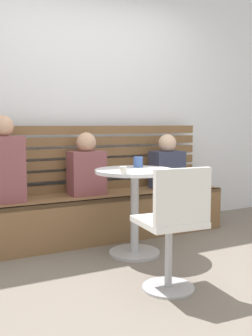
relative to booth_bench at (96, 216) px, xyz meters
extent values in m
plane|color=#70665B|center=(0.00, -1.20, -0.22)|extent=(8.00, 8.00, 0.00)
cube|color=silver|center=(0.00, 0.44, 1.23)|extent=(5.20, 0.10, 2.90)
cube|color=brown|center=(0.00, 0.00, 0.00)|extent=(2.70, 0.52, 0.44)
cube|color=brown|center=(0.00, -0.24, 0.20)|extent=(2.70, 0.04, 0.04)
cube|color=brown|center=(0.00, 0.24, 0.26)|extent=(2.65, 0.04, 0.09)
cube|color=brown|center=(0.00, 0.24, 0.39)|extent=(2.65, 0.04, 0.09)
cube|color=brown|center=(0.00, 0.24, 0.50)|extent=(2.65, 0.04, 0.09)
cube|color=brown|center=(0.00, 0.24, 0.62)|extent=(2.65, 0.04, 0.09)
cube|color=brown|center=(0.00, 0.24, 0.73)|extent=(2.65, 0.04, 0.09)
cube|color=brown|center=(0.00, 0.24, 0.84)|extent=(2.65, 0.04, 0.09)
cylinder|color=#ADADB2|center=(0.11, -0.59, -0.21)|extent=(0.44, 0.44, 0.02)
cylinder|color=#ADADB2|center=(0.11, -0.59, 0.15)|extent=(0.07, 0.07, 0.69)
cylinder|color=silver|center=(0.11, -0.59, 0.50)|extent=(0.68, 0.68, 0.03)
cylinder|color=#ADADB2|center=(-0.03, -1.34, -0.21)|extent=(0.36, 0.36, 0.02)
cylinder|color=#ADADB2|center=(-0.03, -1.34, 0.00)|extent=(0.05, 0.05, 0.45)
cube|color=white|center=(-0.03, -1.34, 0.25)|extent=(0.43, 0.43, 0.04)
cube|color=white|center=(-0.04, -1.51, 0.45)|extent=(0.40, 0.07, 0.36)
cube|color=brown|center=(-0.86, -0.01, 0.51)|extent=(0.34, 0.22, 0.58)
sphere|color=tan|center=(-0.86, -0.01, 0.88)|extent=(0.19, 0.19, 0.19)
cube|color=brown|center=(-0.08, 0.04, 0.43)|extent=(0.34, 0.22, 0.42)
sphere|color=tan|center=(-0.08, 0.04, 0.73)|extent=(0.19, 0.19, 0.19)
cube|color=#333851|center=(0.83, 0.01, 0.42)|extent=(0.34, 0.22, 0.40)
sphere|color=#DBB293|center=(0.83, 0.01, 0.70)|extent=(0.19, 0.19, 0.19)
cylinder|color=silver|center=(-0.10, -0.79, 0.55)|extent=(0.06, 0.06, 0.05)
cylinder|color=#3D5B9E|center=(0.22, -0.45, 0.57)|extent=(0.08, 0.08, 0.09)
camera|label=1|loc=(-1.49, -3.53, 0.90)|focal=42.45mm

